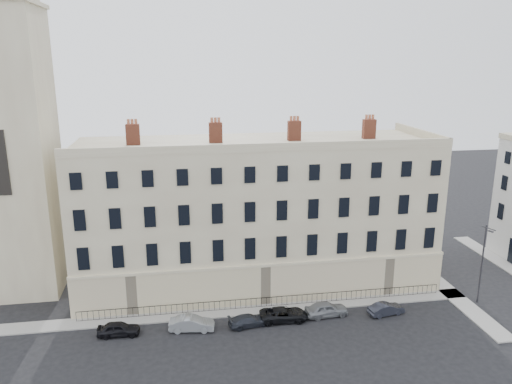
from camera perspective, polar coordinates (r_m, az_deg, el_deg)
The scene contains 14 objects.
ground at distance 46.01m, azimuth 10.14°, elevation -15.39°, with size 160.00×160.00×0.00m, color black.
terrace at distance 52.23m, azimuth -0.03°, elevation -2.36°, with size 36.22×12.22×17.00m.
church_tower at distance 53.82m, azimuth -26.90°, elevation 8.69°, with size 8.00×8.13×44.00m.
pavement_terrace at distance 48.27m, azimuth -3.51°, elevation -13.53°, with size 48.00×2.00×0.12m, color gray.
pavement_east_return at distance 57.51m, azimuth 19.93°, elevation -9.56°, with size 2.00×24.00×0.12m, color gray.
pavement_adjacent at distance 64.29m, azimuth 26.95°, elevation -7.70°, with size 2.00×20.00×0.12m, color gray.
railings at distance 48.89m, azimuth 1.21°, elevation -12.46°, with size 35.00×0.04×0.96m.
car_a at distance 46.01m, azimuth -15.42°, elevation -14.84°, with size 1.45×3.61×1.23m, color black.
car_b at distance 45.51m, azimuth -7.36°, elevation -14.69°, with size 1.37×3.94×1.30m, color gray.
car_c at distance 45.86m, azimuth -0.85°, elevation -14.48°, with size 1.48×3.65×1.06m, color #22252E.
car_d at distance 46.72m, azimuth 3.19°, elevation -13.79°, with size 2.03×4.40×1.22m, color black.
car_e at distance 47.81m, azimuth 8.04°, elevation -13.11°, with size 1.61×4.00×1.36m, color slate.
car_f at distance 49.17m, azimuth 14.65°, elevation -12.80°, with size 1.19×3.43×1.13m, color #22242D.
streetlamp at distance 52.75m, azimuth 24.47°, elevation -7.14°, with size 0.71×1.66×7.99m.
Camera 1 is at (-14.04, -37.20, 23.14)m, focal length 35.00 mm.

